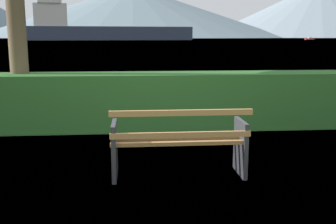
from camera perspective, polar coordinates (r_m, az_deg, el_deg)
ground_plane at (r=5.01m, az=1.44°, el=-8.86°), size 1400.00×1400.00×0.00m
water_surface at (r=313.18m, az=-4.91°, el=10.30°), size 620.00×620.00×0.00m
park_bench at (r=4.83m, az=1.54°, el=-4.36°), size 1.62×0.57×0.87m
hedge_row at (r=7.44m, az=-0.78°, el=1.62°), size 7.36×0.89×1.01m
cargo_ship_large at (r=186.82m, az=-10.38°, el=11.56°), size 77.17×20.46×18.62m
fishing_boat_near at (r=228.97m, az=-18.29°, el=9.89°), size 6.89×2.35×2.14m
sailboat_mid at (r=222.95m, az=19.40°, el=9.73°), size 5.00×2.24×1.19m
distant_hills at (r=569.44m, az=-0.01°, el=14.13°), size 794.97×401.45×76.89m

